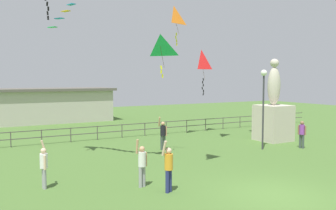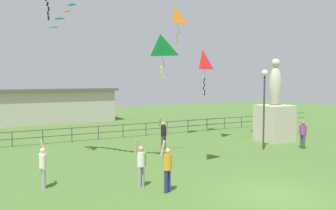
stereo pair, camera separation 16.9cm
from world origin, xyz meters
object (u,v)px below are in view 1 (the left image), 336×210
object	(u,v)px
statue_monument	(273,116)
kite_4	(160,47)
person_4	(302,133)
person_5	(169,166)
person_2	(163,133)
person_3	(44,165)
kite_0	(201,61)
lamppost	(264,92)
person_0	(142,163)
kite_7	(174,17)

from	to	relation	value
statue_monument	kite_4	bearing A→B (deg)	-174.57
person_4	person_5	bearing A→B (deg)	-163.27
person_2	person_5	distance (m)	7.61
person_2	person_5	xyz separation A→B (m)	(-3.40, -6.81, -0.00)
person_4	kite_4	size ratio (longest dim) A/B	0.75
person_3	kite_4	distance (m)	8.29
person_3	kite_0	xyz separation A→B (m)	(12.78, 8.37, 4.51)
lamppost	kite_0	world-z (taller)	kite_0
lamppost	person_0	xyz separation A→B (m)	(-9.14, -3.09, -2.43)
person_5	kite_0	distance (m)	14.84
person_5	kite_7	distance (m)	13.63
statue_monument	person_3	world-z (taller)	statue_monument
kite_0	person_5	bearing A→B (deg)	-128.99
person_4	person_2	bearing A→B (deg)	154.49
lamppost	person_4	world-z (taller)	lamppost
person_5	kite_4	world-z (taller)	kite_4
statue_monument	person_4	bearing A→B (deg)	-99.48
statue_monument	kite_7	bearing A→B (deg)	144.30
lamppost	person_2	size ratio (longest dim) A/B	2.40
person_0	kite_0	world-z (taller)	kite_0
kite_0	kite_4	bearing A→B (deg)	-138.16
kite_7	person_4	bearing A→B (deg)	-53.20
person_0	kite_0	bearing A→B (deg)	46.43
person_2	kite_7	world-z (taller)	kite_7
person_2	kite_0	xyz separation A→B (m)	(5.51, 4.20, 4.45)
lamppost	kite_4	distance (m)	6.72
person_2	kite_4	size ratio (longest dim) A/B	0.89
statue_monument	person_2	world-z (taller)	statue_monument
kite_0	kite_4	xyz separation A→B (m)	(-6.54, -5.86, 0.34)
kite_4	kite_7	distance (m)	6.42
lamppost	kite_7	size ratio (longest dim) A/B	1.75
person_4	kite_4	world-z (taller)	kite_4
person_3	person_5	distance (m)	4.68
statue_monument	lamppost	world-z (taller)	statue_monument
person_3	person_5	size ratio (longest dim) A/B	0.94
person_0	person_2	xyz separation A→B (m)	(3.99, 5.78, 0.04)
lamppost	person_3	world-z (taller)	lamppost
person_3	statue_monument	bearing A→B (deg)	12.50
statue_monument	person_2	distance (m)	7.96
lamppost	person_0	size ratio (longest dim) A/B	2.51
statue_monument	person_3	distance (m)	15.56
lamppost	person_4	distance (m)	3.44
lamppost	person_0	world-z (taller)	lamppost
person_4	person_5	size ratio (longest dim) A/B	0.85
person_0	person_2	distance (m)	7.02
kite_0	person_2	bearing A→B (deg)	-142.69
person_3	kite_7	size ratio (longest dim) A/B	0.68
person_2	person_5	world-z (taller)	person_2
person_2	person_4	distance (m)	8.24
person_3	kite_0	size ratio (longest dim) A/B	0.53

